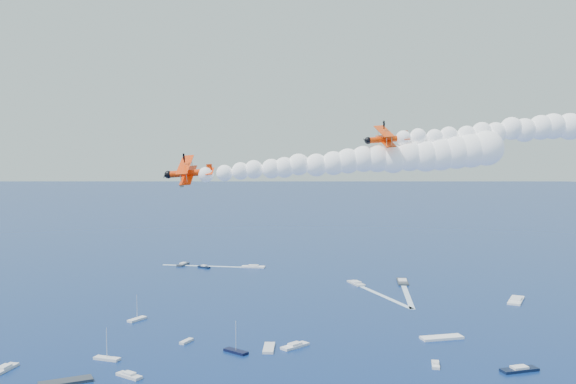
% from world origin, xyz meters
% --- Properties ---
extents(biplane_lead, '(10.70, 11.75, 7.37)m').
position_xyz_m(biplane_lead, '(15.08, 29.70, 57.48)').
color(biplane_lead, red).
extents(biplane_trail, '(11.47, 12.94, 8.74)m').
position_xyz_m(biplane_trail, '(-15.53, 17.20, 51.80)').
color(biplane_trail, '#FF3705').
extents(smoke_trail_lead, '(54.68, 46.70, 9.79)m').
position_xyz_m(smoke_trail_lead, '(38.39, 42.10, 59.46)').
color(smoke_trail_lead, white).
extents(smoke_trail_trail, '(54.41, 40.61, 9.79)m').
position_xyz_m(smoke_trail_trail, '(8.88, 27.27, 53.78)').
color(smoke_trail_trail, white).
extents(spectator_boats, '(241.46, 184.57, 0.70)m').
position_xyz_m(spectator_boats, '(-2.32, 111.92, 0.35)').
color(spectator_boats, '#2A3038').
rests_on(spectator_boats, ground).
extents(boat_wakes, '(127.57, 47.60, 0.04)m').
position_xyz_m(boat_wakes, '(-48.17, 168.83, 0.03)').
color(boat_wakes, white).
rests_on(boat_wakes, ground).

